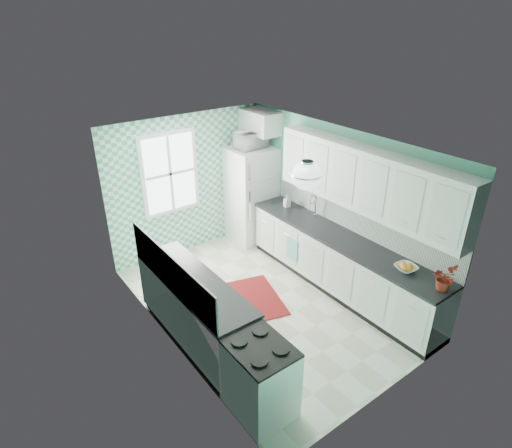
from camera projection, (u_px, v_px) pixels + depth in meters
floor at (263, 304)px, 6.58m from camera, size 3.00×4.40×0.02m
ceiling at (265, 144)px, 5.43m from camera, size 3.00×4.40×0.02m
wall_back at (188, 185)px, 7.58m from camera, size 3.00×0.02×2.50m
wall_front at (394, 312)px, 4.42m from camera, size 3.00×0.02×2.50m
wall_left at (166, 266)px, 5.20m from camera, size 0.02×4.40×2.50m
wall_right at (339, 205)px, 6.81m from camera, size 0.02×4.40×2.50m
accent_wall at (189, 185)px, 7.57m from camera, size 3.00×0.01×2.50m
window at (170, 174)px, 7.23m from camera, size 1.04×0.05×1.44m
backsplash_right at (357, 217)px, 6.53m from camera, size 0.02×3.60×0.51m
backsplash_left at (170, 272)px, 5.18m from camera, size 0.02×2.15×0.51m
upper_cabinets_right at (366, 180)px, 5.99m from camera, size 0.33×3.20×0.90m
upper_cabinet_fridge at (259, 122)px, 7.55m from camera, size 0.40×0.74×0.40m
ceiling_light at (307, 176)px, 4.94m from camera, size 0.34×0.34×0.35m
base_cabinets_right at (339, 265)px, 6.72m from camera, size 0.60×3.60×0.90m
countertop_right at (341, 239)px, 6.50m from camera, size 0.63×3.60×0.04m
base_cabinets_left at (195, 312)px, 5.67m from camera, size 0.60×2.15×0.90m
countertop_left at (194, 282)px, 5.47m from camera, size 0.63×2.15×0.04m
fridge at (251, 195)px, 8.06m from camera, size 0.79×0.78×1.81m
stove at (260, 377)px, 4.65m from camera, size 0.60×0.75×0.90m
sink at (308, 220)px, 7.05m from camera, size 0.46×0.39×0.53m
rug at (253, 299)px, 6.65m from camera, size 1.05×1.28×0.02m
dish_towel at (292, 249)px, 7.09m from camera, size 0.09×0.25×0.39m
fruit_bowl at (406, 268)px, 5.66m from camera, size 0.32×0.32×0.07m
potted_plant at (444, 278)px, 5.23m from camera, size 0.37×0.34×0.33m
soap_bottle at (287, 201)px, 7.44m from camera, size 0.11×0.11×0.22m
microwave at (251, 140)px, 7.58m from camera, size 0.54×0.37×0.30m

